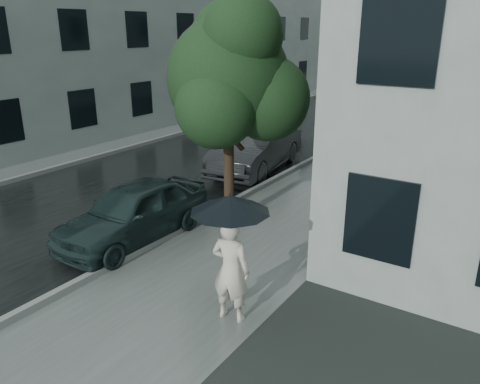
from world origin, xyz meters
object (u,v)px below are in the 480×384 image
Objects in this scene: pedestrian at (231,270)px; car_far at (257,148)px; street_tree at (231,76)px; lamp_post at (341,72)px; car_near at (134,211)px.

car_far is (-4.21, 7.76, -0.13)m from pedestrian.
pedestrian is at bearing -56.00° from street_tree.
car_far is at bearing 113.58° from street_tree.
lamp_post reaches higher than pedestrian.
car_near is 6.37m from car_far.
lamp_post reaches higher than car_near.
street_tree is at bearing -73.89° from car_far.
lamp_post is (-0.17, 7.21, -0.45)m from street_tree.
lamp_post reaches higher than street_tree.
lamp_post reaches higher than car_far.
car_far is (-1.88, 4.30, -2.85)m from street_tree.
street_tree is 7.23m from lamp_post.
pedestrian is 0.46× the size of car_near.
car_near is (-3.67, 1.41, -0.24)m from pedestrian.
street_tree reaches higher than car_near.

